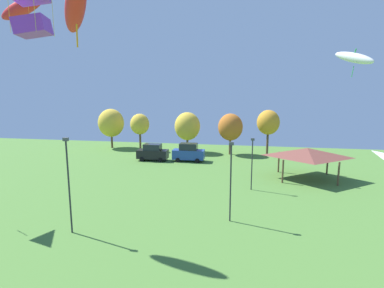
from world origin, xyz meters
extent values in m
ellipsoid|color=red|center=(-2.90, 12.06, 12.39)|extent=(2.20, 2.60, 1.57)
cube|color=orange|center=(-2.90, 12.06, 12.57)|extent=(0.26, 0.31, 0.74)
cylinder|color=orange|center=(-2.90, 12.06, 11.53)|extent=(0.13, 0.15, 0.70)
ellipsoid|color=red|center=(-12.82, 22.03, 15.46)|extent=(4.62, 2.19, 1.75)
cube|color=white|center=(-12.82, 22.03, 15.74)|extent=(0.29, 0.21, 1.23)
ellipsoid|color=white|center=(11.24, 31.51, 12.77)|extent=(3.03, 3.46, 1.80)
cube|color=green|center=(11.24, 31.51, 13.00)|extent=(0.30, 0.32, 1.02)
cylinder|color=green|center=(11.24, 31.51, 11.60)|extent=(0.15, 0.17, 0.93)
cube|color=purple|center=(-9.38, 18.50, 13.39)|extent=(2.14, 2.06, 1.14)
cylinder|color=yellow|center=(-10.15, 17.73, 14.28)|extent=(0.02, 0.02, 2.65)
cylinder|color=yellow|center=(-8.62, 17.73, 14.28)|extent=(0.02, 0.02, 2.65)
cylinder|color=yellow|center=(-10.15, 19.26, 14.28)|extent=(0.02, 0.02, 2.65)
cylinder|color=yellow|center=(-8.62, 19.26, 14.28)|extent=(0.02, 0.02, 2.65)
cube|color=black|center=(-11.18, 44.47, 0.95)|extent=(4.52, 1.98, 1.26)
cube|color=#1E232D|center=(-11.18, 44.47, 2.02)|extent=(2.50, 1.79, 0.88)
cylinder|color=black|center=(-9.77, 43.56, 0.32)|extent=(0.65, 0.24, 0.64)
cylinder|color=black|center=(-9.82, 45.44, 0.32)|extent=(0.65, 0.24, 0.64)
cylinder|color=black|center=(-12.54, 43.50, 0.32)|extent=(0.65, 0.24, 0.64)
cylinder|color=black|center=(-12.59, 45.37, 0.32)|extent=(0.65, 0.24, 0.64)
cube|color=#234299|center=(-5.86, 44.92, 1.00)|extent=(4.63, 1.91, 1.37)
cube|color=#1E232D|center=(-5.86, 44.92, 2.17)|extent=(2.56, 1.73, 0.96)
cylinder|color=black|center=(-4.42, 44.04, 0.32)|extent=(0.64, 0.23, 0.64)
cylinder|color=black|center=(-4.45, 45.86, 0.32)|extent=(0.64, 0.23, 0.64)
cylinder|color=black|center=(-7.27, 43.98, 0.32)|extent=(0.64, 0.23, 0.64)
cylinder|color=black|center=(-7.30, 45.81, 0.32)|extent=(0.64, 0.23, 0.64)
cylinder|color=brown|center=(6.45, 36.26, 1.30)|extent=(0.20, 0.20, 2.60)
cylinder|color=brown|center=(12.18, 36.26, 1.30)|extent=(0.20, 0.20, 2.60)
cylinder|color=brown|center=(6.45, 40.92, 1.30)|extent=(0.20, 0.20, 2.60)
cylinder|color=brown|center=(12.18, 40.92, 1.30)|extent=(0.20, 0.20, 2.60)
pyramid|color=brown|center=(9.31, 38.59, 3.10)|extent=(7.42, 6.03, 1.00)
cylinder|color=#2D2D33|center=(1.35, 25.03, 2.98)|extent=(0.12, 0.12, 5.96)
cube|color=#4C4C51|center=(1.35, 25.03, 6.08)|extent=(0.36, 0.20, 0.24)
cylinder|color=#2D2D33|center=(-9.54, 21.01, 3.29)|extent=(0.12, 0.12, 6.58)
cube|color=#4C4C51|center=(-9.54, 21.01, 6.70)|extent=(0.36, 0.20, 0.24)
cylinder|color=#2D2D33|center=(3.03, 33.18, 2.56)|extent=(0.12, 0.12, 5.11)
cube|color=#4C4C51|center=(3.03, 33.18, 5.23)|extent=(0.36, 0.20, 0.24)
cylinder|color=brown|center=(-21.76, 53.20, 1.41)|extent=(0.36, 0.36, 2.83)
ellipsoid|color=gold|center=(-21.76, 53.20, 4.55)|extent=(4.59, 4.59, 5.04)
cylinder|color=brown|center=(-15.75, 51.69, 1.68)|extent=(0.36, 0.36, 3.37)
ellipsoid|color=gold|center=(-15.75, 51.69, 4.59)|extent=(3.25, 3.25, 3.57)
cylinder|color=brown|center=(-7.41, 51.69, 1.40)|extent=(0.36, 0.36, 2.79)
ellipsoid|color=gold|center=(-7.41, 51.69, 4.39)|extent=(4.26, 4.26, 4.68)
cylinder|color=brown|center=(-0.24, 51.14, 1.49)|extent=(0.36, 0.36, 2.97)
ellipsoid|color=#BC6623|center=(-0.24, 51.14, 4.46)|extent=(3.96, 3.96, 4.35)
cylinder|color=brown|center=(5.70, 52.11, 1.94)|extent=(0.36, 0.36, 3.88)
ellipsoid|color=gold|center=(5.70, 52.11, 5.23)|extent=(3.59, 3.59, 3.95)
camera|label=1|loc=(2.50, 3.01, 9.72)|focal=28.00mm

